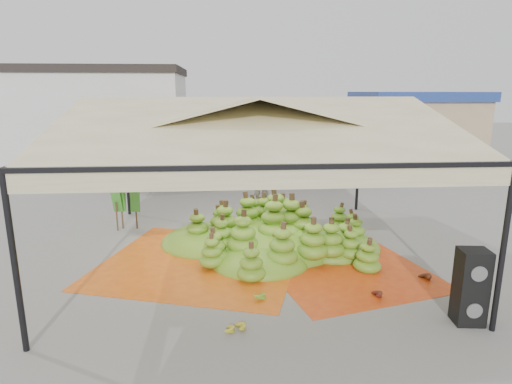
{
  "coord_description": "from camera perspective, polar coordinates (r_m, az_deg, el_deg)",
  "views": [
    {
      "loc": [
        -0.71,
        -10.5,
        4.15
      ],
      "look_at": [
        0.2,
        1.5,
        1.3
      ],
      "focal_mm": 30.0,
      "sensor_mm": 36.0,
      "label": 1
    }
  ],
  "objects": [
    {
      "name": "ground",
      "position": [
        11.31,
        -0.44,
        -8.2
      ],
      "size": [
        90.0,
        90.0,
        0.0
      ],
      "primitive_type": "plane",
      "color": "slate",
      "rests_on": "ground"
    },
    {
      "name": "canopy_tent",
      "position": [
        10.56,
        -0.47,
        8.71
      ],
      "size": [
        8.1,
        8.1,
        4.0
      ],
      "color": "black",
      "rests_on": "ground"
    },
    {
      "name": "building_white",
      "position": [
        26.24,
        -25.38,
        8.93
      ],
      "size": [
        14.3,
        6.3,
        5.4
      ],
      "color": "silver",
      "rests_on": "ground"
    },
    {
      "name": "building_tan",
      "position": [
        25.9,
        20.31,
        7.92
      ],
      "size": [
        6.3,
        5.3,
        4.1
      ],
      "color": "tan",
      "rests_on": "ground"
    },
    {
      "name": "tarp_left",
      "position": [
        10.91,
        -7.39,
        -9.1
      ],
      "size": [
        5.75,
        5.6,
        0.01
      ],
      "primitive_type": "cube",
      "rotation": [
        0.0,
        0.0,
        -0.29
      ],
      "color": "orange",
      "rests_on": "ground"
    },
    {
      "name": "tarp_right",
      "position": [
        10.58,
        11.88,
        -10.04
      ],
      "size": [
        4.39,
        4.52,
        0.01
      ],
      "primitive_type": "cube",
      "rotation": [
        0.0,
        0.0,
        0.25
      ],
      "color": "#CC4F13",
      "rests_on": "ground"
    },
    {
      "name": "banana_heap",
      "position": [
        11.59,
        2.42,
        -4.18
      ],
      "size": [
        7.35,
        6.59,
        1.33
      ],
      "primitive_type": "ellipsoid",
      "rotation": [
        0.0,
        0.0,
        -0.28
      ],
      "color": "#54831B",
      "rests_on": "ground"
    },
    {
      "name": "hand_yellow_a",
      "position": [
        7.92,
        -4.07,
        -17.55
      ],
      "size": [
        0.46,
        0.4,
        0.18
      ],
      "primitive_type": "ellipsoid",
      "rotation": [
        0.0,
        0.0,
        -0.19
      ],
      "color": "gold",
      "rests_on": "ground"
    },
    {
      "name": "hand_yellow_b",
      "position": [
        7.94,
        -2.63,
        -17.39
      ],
      "size": [
        0.5,
        0.44,
        0.19
      ],
      "primitive_type": "ellipsoid",
      "rotation": [
        0.0,
        0.0,
        0.24
      ],
      "color": "gold",
      "rests_on": "ground"
    },
    {
      "name": "hand_red_a",
      "position": [
        9.35,
        15.39,
        -12.84
      ],
      "size": [
        0.47,
        0.4,
        0.2
      ],
      "primitive_type": "ellipsoid",
      "rotation": [
        0.0,
        0.0,
        -0.07
      ],
      "color": "#521C12",
      "rests_on": "ground"
    },
    {
      "name": "hand_red_b",
      "position": [
        10.46,
        21.37,
        -10.39
      ],
      "size": [
        0.54,
        0.48,
        0.21
      ],
      "primitive_type": "ellipsoid",
      "rotation": [
        0.0,
        0.0,
        0.23
      ],
      "color": "#5D2915",
      "rests_on": "ground"
    },
    {
      "name": "hand_green",
      "position": [
        9.02,
        0.23,
        -13.36
      ],
      "size": [
        0.57,
        0.56,
        0.2
      ],
      "primitive_type": "ellipsoid",
      "rotation": [
        0.0,
        0.0,
        -0.69
      ],
      "color": "#57821B",
      "rests_on": "ground"
    },
    {
      "name": "hanging_bunches",
      "position": [
        12.34,
        5.2,
        6.15
      ],
      "size": [
        1.74,
        0.24,
        0.2
      ],
      "color": "#53851B",
      "rests_on": "ground"
    },
    {
      "name": "speaker_stack",
      "position": [
        8.8,
        26.72,
        -11.22
      ],
      "size": [
        0.56,
        0.5,
        1.41
      ],
      "rotation": [
        0.0,
        0.0,
        -0.11
      ],
      "color": "black",
      "rests_on": "ground"
    },
    {
      "name": "banana_leaves",
      "position": [
        13.76,
        -16.73,
        -4.81
      ],
      "size": [
        0.96,
        1.36,
        3.7
      ],
      "primitive_type": null,
      "color": "#2D6C1D",
      "rests_on": "ground"
    },
    {
      "name": "vendor",
      "position": [
        15.92,
        0.66,
        1.88
      ],
      "size": [
        0.81,
        0.63,
        1.98
      ],
      "primitive_type": "imported",
      "rotation": [
        0.0,
        0.0,
        3.37
      ],
      "color": "gray",
      "rests_on": "ground"
    },
    {
      "name": "truck_left",
      "position": [
        20.55,
        -7.45,
        6.02
      ],
      "size": [
        7.85,
        4.32,
        2.56
      ],
      "rotation": [
        0.0,
        0.0,
        0.25
      ],
      "color": "#462E17",
      "rests_on": "ground"
    },
    {
      "name": "truck_right",
      "position": [
        21.62,
        13.15,
        5.95
      ],
      "size": [
        7.18,
        2.7,
        2.44
      ],
      "rotation": [
        0.0,
        0.0,
        0.04
      ],
      "color": "#482A18",
      "rests_on": "ground"
    }
  ]
}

